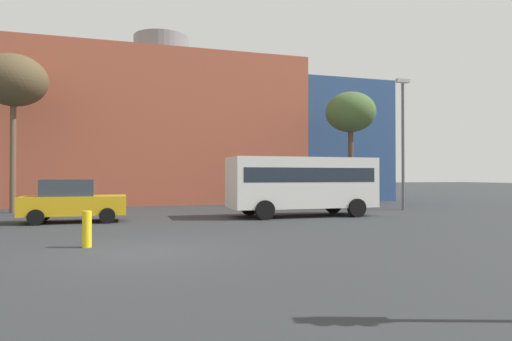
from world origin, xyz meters
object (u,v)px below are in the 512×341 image
(parked_car_2, at_px, (73,201))
(bollard_yellow_0, at_px, (87,229))
(white_bus, at_px, (302,181))
(bare_tree_1, at_px, (13,81))
(bare_tree_0, at_px, (351,113))
(street_lamp, at_px, (403,135))

(parked_car_2, xyz_separation_m, bollard_yellow_0, (0.99, -6.92, -0.38))
(white_bus, bearing_deg, bare_tree_1, 155.45)
(parked_car_2, relative_size, white_bus, 0.59)
(parked_car_2, bearing_deg, white_bus, -1.26)
(bare_tree_0, distance_m, bare_tree_1, 18.84)
(street_lamp, bearing_deg, parked_car_2, -173.72)
(parked_car_2, height_order, white_bus, white_bus)
(bare_tree_1, relative_size, bollard_yellow_0, 8.46)
(bollard_yellow_0, xyz_separation_m, street_lamp, (15.90, 8.78, 3.68))
(white_bus, distance_m, bollard_yellow_0, 11.23)
(bare_tree_1, bearing_deg, bare_tree_0, -2.45)
(street_lamp, bearing_deg, bare_tree_0, 114.88)
(bare_tree_1, xyz_separation_m, bollard_yellow_0, (4.38, -12.79, -6.22))
(bare_tree_1, height_order, street_lamp, bare_tree_1)
(bare_tree_1, bearing_deg, parked_car_2, -59.97)
(bare_tree_1, bearing_deg, white_bus, -24.55)
(white_bus, xyz_separation_m, bare_tree_0, (5.49, 5.28, 4.12))
(street_lamp, bearing_deg, bare_tree_1, 168.83)
(parked_car_2, distance_m, bare_tree_1, 8.94)
(bare_tree_0, relative_size, street_lamp, 0.97)
(bollard_yellow_0, bearing_deg, parked_car_2, 98.16)
(bare_tree_1, distance_m, bollard_yellow_0, 14.88)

